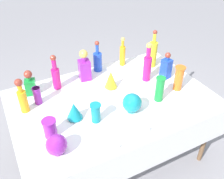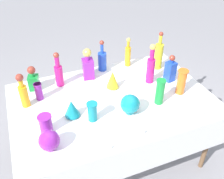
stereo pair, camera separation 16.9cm
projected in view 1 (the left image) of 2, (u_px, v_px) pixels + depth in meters
name	position (u px, v px, depth m)	size (l,w,h in m)	color
ground_plane	(112.00, 154.00, 2.69)	(40.00, 40.00, 0.00)	gray
display_table	(114.00, 106.00, 2.25)	(1.77, 1.17, 0.76)	white
tall_bottle_0	(98.00, 60.00, 2.57)	(0.09, 0.09, 0.33)	blue
tall_bottle_1	(56.00, 75.00, 2.29)	(0.08, 0.08, 0.35)	#C61972
tall_bottle_2	(147.00, 65.00, 2.39)	(0.08, 0.08, 0.40)	#C61972
tall_bottle_3	(122.00, 54.00, 2.65)	(0.06, 0.06, 0.32)	orange
tall_bottle_4	(22.00, 97.00, 2.02)	(0.07, 0.07, 0.32)	orange
tall_bottle_5	(153.00, 53.00, 2.62)	(0.08, 0.08, 0.41)	yellow
square_decanter_0	(166.00, 67.00, 2.45)	(0.10, 0.10, 0.28)	blue
square_decanter_1	(30.00, 84.00, 2.24)	(0.11, 0.11, 0.24)	#198C38
square_decanter_2	(84.00, 67.00, 2.42)	(0.12, 0.12, 0.32)	purple
slender_vase_0	(179.00, 78.00, 2.29)	(0.09, 0.09, 0.24)	orange
slender_vase_1	(50.00, 128.00, 1.83)	(0.11, 0.11, 0.15)	purple
slender_vase_2	(160.00, 88.00, 2.15)	(0.08, 0.08, 0.23)	#198C38
slender_vase_3	(37.00, 95.00, 2.14)	(0.07, 0.07, 0.16)	purple
slender_vase_4	(96.00, 112.00, 1.95)	(0.09, 0.09, 0.17)	teal
fluted_vase_0	(111.00, 79.00, 2.32)	(0.12, 0.12, 0.18)	yellow
fluted_vase_1	(74.00, 111.00, 1.98)	(0.13, 0.13, 0.15)	teal
round_bowl_0	(132.00, 103.00, 2.05)	(0.16, 0.16, 0.17)	teal
round_bowl_1	(56.00, 145.00, 1.69)	(0.15, 0.15, 0.16)	purple
price_tag_left	(201.00, 109.00, 2.09)	(0.05, 0.01, 0.04)	white
price_tag_center	(146.00, 130.00, 1.89)	(0.05, 0.01, 0.05)	white
price_tag_right	(117.00, 148.00, 1.75)	(0.05, 0.01, 0.04)	white
cardboard_box_behind_left	(93.00, 83.00, 3.56)	(0.43, 0.37, 0.33)	tan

